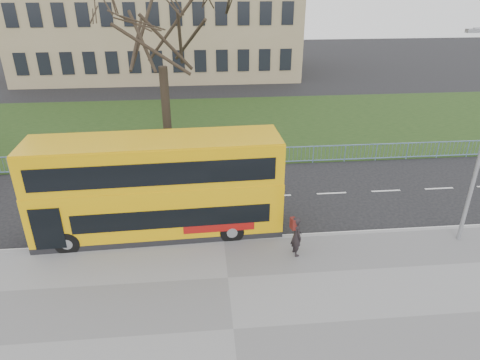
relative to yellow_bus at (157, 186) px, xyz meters
name	(u,v)px	position (x,y,z in m)	size (l,w,h in m)	color
ground	(222,223)	(2.75, 0.51, -2.38)	(120.00, 120.00, 0.00)	black
pavement	(233,330)	(2.75, -6.24, -2.32)	(80.00, 10.50, 0.12)	slate
kerb	(224,241)	(2.75, -1.04, -2.31)	(80.00, 0.20, 0.14)	gray
grass_verge	(211,125)	(2.75, 14.81, -2.34)	(80.00, 15.40, 0.08)	#1A3312
guard_railing	(216,158)	(2.75, 7.11, -1.83)	(40.00, 0.12, 1.10)	#6B8ABF
bare_tree	(161,50)	(-0.25, 10.51, 4.01)	(8.84, 8.84, 12.62)	black
civic_building	(159,8)	(-2.25, 35.51, 4.62)	(30.00, 15.00, 14.00)	#877756
yellow_bus	(157,186)	(0.00, 0.00, 0.00)	(10.66, 2.87, 4.43)	#D79F09
pedestrian	(296,236)	(5.64, -2.34, -1.38)	(0.64, 0.42, 1.75)	black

